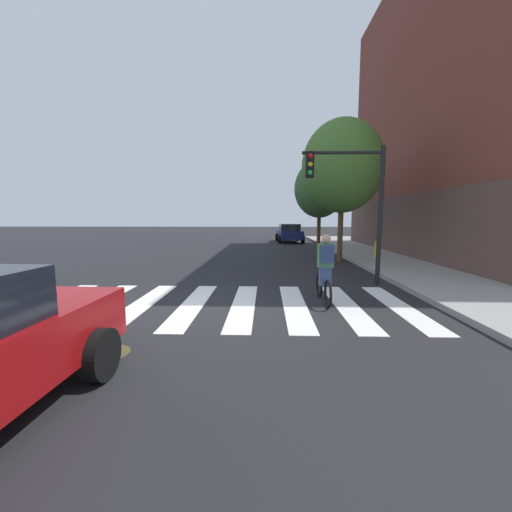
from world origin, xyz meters
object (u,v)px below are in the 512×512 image
Objects in this scene: street_tree_near at (342,166)px; street_tree_mid at (320,189)px; sedan_mid at (289,233)px; traffic_light_near at (353,191)px; cyclist at (325,269)px; fire_hydrant at (377,249)px; manhole_cover at (109,353)px.

street_tree_near reaches higher than street_tree_mid.
sedan_mid is 1.06× the size of traffic_light_near.
street_tree_near reaches higher than cyclist.
traffic_light_near reaches higher than fire_hydrant.
street_tree_near reaches higher than sedan_mid.
traffic_light_near is 5.21m from street_tree_near.
fire_hydrant reaches higher than manhole_cover.
traffic_light_near reaches higher than sedan_mid.
street_tree_near reaches higher than manhole_cover.
cyclist is at bearing -91.54° from sedan_mid.
cyclist is 3.23m from traffic_light_near.
traffic_light_near is 6.92m from fire_hydrant.
sedan_mid reaches higher than fire_hydrant.
traffic_light_near is 0.73× the size of street_tree_mid.
street_tree_near is at bearing -82.93° from sedan_mid.
sedan_mid is at bearing 92.38° from traffic_light_near.
manhole_cover is 0.82× the size of fire_hydrant.
sedan_mid is 11.48m from fire_hydrant.
street_tree_mid reaches higher than manhole_cover.
street_tree_near is 1.12× the size of street_tree_mid.
fire_hydrant is at bearing 63.65° from cyclist.
traffic_light_near is (1.21, 2.22, 2.02)m from cyclist.
street_tree_near is at bearing -90.15° from street_tree_mid.
manhole_cover is 7.83m from traffic_light_near.
cyclist reaches higher than fire_hydrant.
street_tree_mid is (0.79, 11.05, 1.02)m from traffic_light_near.
traffic_light_near is 0.65× the size of street_tree_near.
street_tree_near is at bearing 74.47° from cyclist.
cyclist is 0.41× the size of traffic_light_near.
street_tree_mid reaches higher than cyclist.
sedan_mid is 6.72m from street_tree_mid.
fire_hydrant is at bearing 54.68° from manhole_cover.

